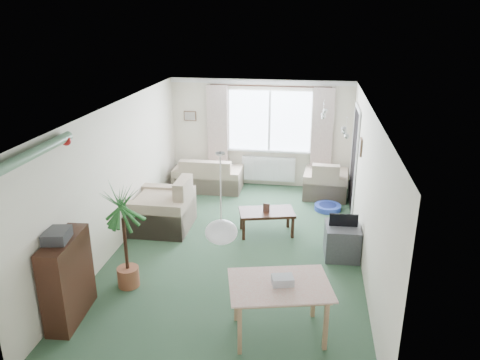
# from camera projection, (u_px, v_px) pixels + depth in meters

# --- Properties ---
(ground) EXTENTS (6.50, 6.50, 0.00)m
(ground) POSITION_uv_depth(u_px,v_px,m) (237.00, 251.00, 7.80)
(ground) COLOR #2B4932
(window) EXTENTS (1.80, 0.03, 1.30)m
(window) POSITION_uv_depth(u_px,v_px,m) (270.00, 121.00, 10.27)
(window) COLOR white
(curtain_rod) EXTENTS (2.60, 0.03, 0.03)m
(curtain_rod) POSITION_uv_depth(u_px,v_px,m) (270.00, 86.00, 9.93)
(curtain_rod) COLOR black
(curtain_left) EXTENTS (0.45, 0.08, 2.00)m
(curtain_left) POSITION_uv_depth(u_px,v_px,m) (218.00, 130.00, 10.42)
(curtain_left) COLOR beige
(curtain_right) EXTENTS (0.45, 0.08, 2.00)m
(curtain_right) POSITION_uv_depth(u_px,v_px,m) (322.00, 134.00, 10.08)
(curtain_right) COLOR beige
(radiator) EXTENTS (1.20, 0.10, 0.55)m
(radiator) POSITION_uv_depth(u_px,v_px,m) (268.00, 169.00, 10.60)
(radiator) COLOR white
(doorway) EXTENTS (0.03, 0.95, 2.00)m
(doorway) POSITION_uv_depth(u_px,v_px,m) (354.00, 160.00, 9.22)
(doorway) COLOR black
(pendant_lamp) EXTENTS (0.36, 0.36, 0.36)m
(pendant_lamp) POSITION_uv_depth(u_px,v_px,m) (221.00, 232.00, 5.14)
(pendant_lamp) COLOR white
(tinsel_garland) EXTENTS (1.60, 1.60, 0.12)m
(tinsel_garland) POSITION_uv_depth(u_px,v_px,m) (33.00, 154.00, 5.17)
(tinsel_garland) COLOR #196626
(bauble_cluster_a) EXTENTS (0.20, 0.20, 0.20)m
(bauble_cluster_a) POSITION_uv_depth(u_px,v_px,m) (324.00, 111.00, 7.70)
(bauble_cluster_a) COLOR silver
(bauble_cluster_b) EXTENTS (0.20, 0.20, 0.20)m
(bauble_cluster_b) POSITION_uv_depth(u_px,v_px,m) (346.00, 129.00, 6.54)
(bauble_cluster_b) COLOR silver
(wall_picture_back) EXTENTS (0.28, 0.03, 0.22)m
(wall_picture_back) POSITION_uv_depth(u_px,v_px,m) (190.00, 116.00, 10.51)
(wall_picture_back) COLOR brown
(wall_picture_right) EXTENTS (0.03, 0.24, 0.30)m
(wall_picture_right) POSITION_uv_depth(u_px,v_px,m) (361.00, 147.00, 8.10)
(wall_picture_right) COLOR brown
(sofa) EXTENTS (1.49, 0.79, 0.74)m
(sofa) POSITION_uv_depth(u_px,v_px,m) (208.00, 173.00, 10.39)
(sofa) COLOR beige
(sofa) RESTS_ON ground
(armchair_corner) EXTENTS (0.95, 0.90, 0.81)m
(armchair_corner) POSITION_uv_depth(u_px,v_px,m) (326.00, 178.00, 9.98)
(armchair_corner) COLOR #BBA68D
(armchair_corner) RESTS_ON ground
(armchair_left) EXTENTS (1.03, 1.08, 0.97)m
(armchair_left) POSITION_uv_depth(u_px,v_px,m) (162.00, 203.00, 8.49)
(armchair_left) COLOR beige
(armchair_left) RESTS_ON ground
(coffee_table) EXTENTS (1.06, 0.75, 0.43)m
(coffee_table) POSITION_uv_depth(u_px,v_px,m) (266.00, 222.00, 8.35)
(coffee_table) COLOR black
(coffee_table) RESTS_ON ground
(photo_frame) EXTENTS (0.12, 0.05, 0.16)m
(photo_frame) POSITION_uv_depth(u_px,v_px,m) (266.00, 208.00, 8.21)
(photo_frame) COLOR #4D2F27
(photo_frame) RESTS_ON coffee_table
(bookshelf) EXTENTS (0.38, 0.95, 1.13)m
(bookshelf) POSITION_uv_depth(u_px,v_px,m) (68.00, 279.00, 5.93)
(bookshelf) COLOR black
(bookshelf) RESTS_ON ground
(hifi_box) EXTENTS (0.34, 0.39, 0.14)m
(hifi_box) POSITION_uv_depth(u_px,v_px,m) (57.00, 236.00, 5.67)
(hifi_box) COLOR #313035
(hifi_box) RESTS_ON bookshelf
(houseplant) EXTENTS (0.88, 0.88, 1.56)m
(houseplant) POSITION_uv_depth(u_px,v_px,m) (125.00, 237.00, 6.55)
(houseplant) COLOR #1B512B
(houseplant) RESTS_ON ground
(dining_table) EXTENTS (1.24, 0.97, 0.69)m
(dining_table) POSITION_uv_depth(u_px,v_px,m) (279.00, 310.00, 5.68)
(dining_table) COLOR #9A7653
(dining_table) RESTS_ON ground
(gift_box) EXTENTS (0.29, 0.24, 0.12)m
(gift_box) POSITION_uv_depth(u_px,v_px,m) (283.00, 281.00, 5.55)
(gift_box) COLOR #B3B2BD
(gift_box) RESTS_ON dining_table
(tv_cube) EXTENTS (0.57, 0.62, 0.54)m
(tv_cube) POSITION_uv_depth(u_px,v_px,m) (342.00, 241.00, 7.55)
(tv_cube) COLOR #35363A
(tv_cube) RESTS_ON ground
(pet_bed) EXTENTS (0.56, 0.56, 0.11)m
(pet_bed) POSITION_uv_depth(u_px,v_px,m) (328.00, 207.00, 9.40)
(pet_bed) COLOR navy
(pet_bed) RESTS_ON ground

